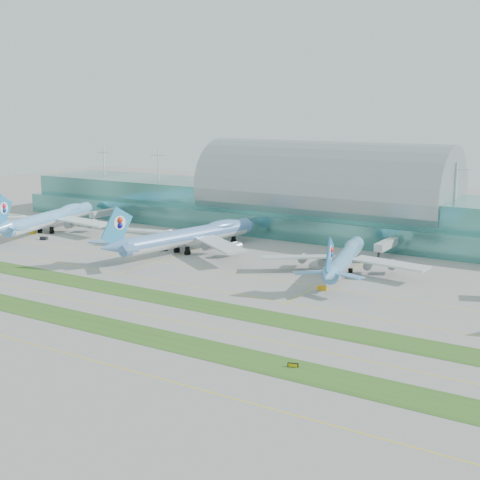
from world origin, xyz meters
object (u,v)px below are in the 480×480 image
Objects in this scene: taxiway_sign_east at (293,365)px; airliner_a at (51,217)px; airliner_c at (345,257)px; airliner_b at (191,235)px; terminal at (324,203)px.

airliner_a is at bearing 137.23° from taxiway_sign_east.
airliner_c is 92.74m from taxiway_sign_east.
airliner_c is at bearing -15.01° from airliner_a.
airliner_a is 151.90m from airliner_c.
airliner_b reaches higher than taxiway_sign_east.
airliner_a reaches higher than airliner_c.
airliner_b is at bearing -15.68° from airliner_a.
airliner_a is 1.19× the size of airliner_c.
airliner_a is at bearing 165.86° from airliner_c.
taxiway_sign_east is at bearing -67.07° from terminal.
terminal is 136.69× the size of taxiway_sign_east.
airliner_a is 32.28× the size of taxiway_sign_east.
terminal reaches higher than airliner_b.
airliner_b is at bearing 166.68° from airliner_c.
airliner_c reaches higher than taxiway_sign_east.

